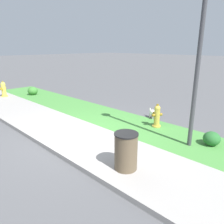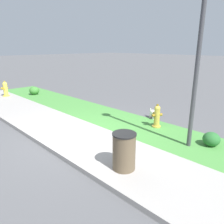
# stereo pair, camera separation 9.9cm
# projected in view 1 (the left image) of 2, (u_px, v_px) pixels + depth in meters

# --- Properties ---
(ground_plane) EXTENTS (120.00, 120.00, 0.00)m
(ground_plane) POSITION_uv_depth(u_px,v_px,m) (80.00, 137.00, 6.43)
(ground_plane) COLOR #515154
(sidewalk_pavement) EXTENTS (18.00, 1.94, 0.01)m
(sidewalk_pavement) POSITION_uv_depth(u_px,v_px,m) (80.00, 136.00, 6.42)
(sidewalk_pavement) COLOR #9E9993
(sidewalk_pavement) RESTS_ON ground
(grass_verge) EXTENTS (18.00, 1.89, 0.01)m
(grass_verge) POSITION_uv_depth(u_px,v_px,m) (123.00, 121.00, 7.73)
(grass_verge) COLOR #47893D
(grass_verge) RESTS_ON ground
(street_curb) EXTENTS (18.00, 0.16, 0.12)m
(street_curb) POSITION_uv_depth(u_px,v_px,m) (48.00, 146.00, 5.69)
(street_curb) COLOR #9E9993
(street_curb) RESTS_ON ground
(fire_hydrant_across_street) EXTENTS (0.34, 0.37, 0.77)m
(fire_hydrant_across_street) POSITION_uv_depth(u_px,v_px,m) (157.00, 116.00, 7.12)
(fire_hydrant_across_street) COLOR gold
(fire_hydrant_across_street) RESTS_ON ground
(fire_hydrant_mid_block) EXTENTS (0.36, 0.36, 0.81)m
(fire_hydrant_mid_block) POSITION_uv_depth(u_px,v_px,m) (4.00, 89.00, 11.37)
(fire_hydrant_mid_block) COLOR yellow
(fire_hydrant_mid_block) RESTS_ON ground
(small_white_dog) EXTENTS (0.48, 0.34, 0.39)m
(small_white_dog) POSITION_uv_depth(u_px,v_px,m) (153.00, 113.00, 7.97)
(small_white_dog) COLOR silver
(small_white_dog) RESTS_ON ground
(street_lamp) EXTENTS (0.32, 0.32, 4.61)m
(street_lamp) POSITION_uv_depth(u_px,v_px,m) (202.00, 24.00, 4.99)
(street_lamp) COLOR #3D3D42
(street_lamp) RESTS_ON ground
(trash_bin) EXTENTS (0.52, 0.52, 0.83)m
(trash_bin) POSITION_uv_depth(u_px,v_px,m) (126.00, 151.00, 4.64)
(trash_bin) COLOR brown
(trash_bin) RESTS_ON ground
(shrub_bush_mid_verge) EXTENTS (0.52, 0.52, 0.44)m
(shrub_bush_mid_verge) POSITION_uv_depth(u_px,v_px,m) (33.00, 91.00, 11.87)
(shrub_bush_mid_verge) COLOR #3D7F33
(shrub_bush_mid_verge) RESTS_ON ground
(shrub_bush_far_verge) EXTENTS (0.44, 0.44, 0.38)m
(shrub_bush_far_verge) POSITION_uv_depth(u_px,v_px,m) (212.00, 139.00, 5.83)
(shrub_bush_far_verge) COLOR #28662D
(shrub_bush_far_verge) RESTS_ON ground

